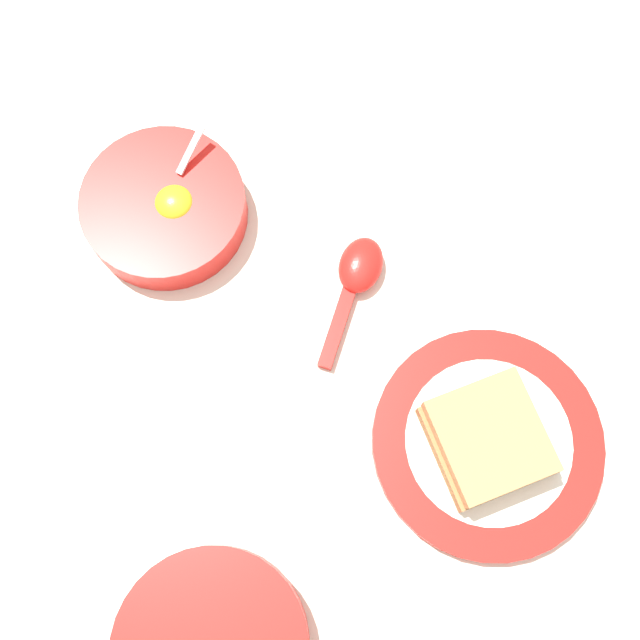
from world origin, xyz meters
The scene contains 5 objects.
ground_plane centered at (0.00, 0.00, 0.00)m, with size 3.00×3.00×0.00m, color silver.
egg_bowl centered at (0.14, -0.21, 0.02)m, with size 0.17×0.17×0.07m.
toast_plate centered at (-0.11, 0.12, 0.01)m, with size 0.23×0.23×0.02m.
toast_sandwich centered at (-0.10, 0.12, 0.03)m, with size 0.11×0.11×0.04m.
soup_spoon centered at (-0.04, -0.08, 0.01)m, with size 0.11×0.14×0.03m.
Camera 1 is at (0.08, 0.17, 0.75)m, focal length 42.00 mm.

